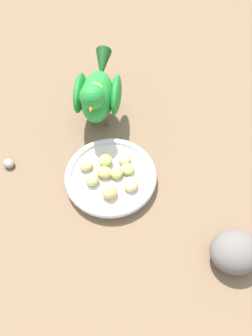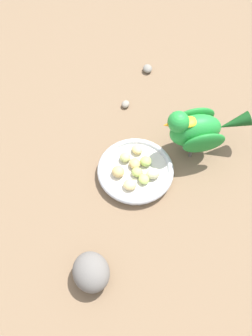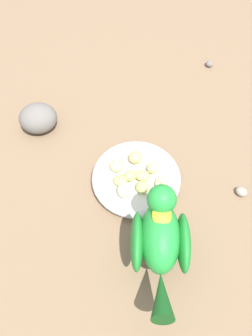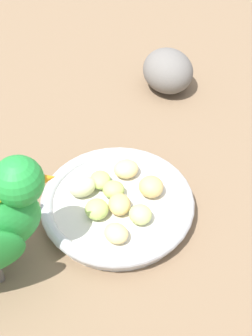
# 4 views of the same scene
# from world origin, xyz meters

# --- Properties ---
(ground_plane) EXTENTS (4.00, 4.00, 0.00)m
(ground_plane) POSITION_xyz_m (0.00, 0.00, 0.00)
(ground_plane) COLOR #7A6047
(feeding_bowl) EXTENTS (0.19, 0.19, 0.03)m
(feeding_bowl) POSITION_xyz_m (-0.02, -0.00, 0.01)
(feeding_bowl) COLOR beige
(feeding_bowl) RESTS_ON ground_plane
(apple_piece_0) EXTENTS (0.04, 0.04, 0.02)m
(apple_piece_0) POSITION_xyz_m (-0.00, -0.04, 0.03)
(apple_piece_0) COLOR tan
(apple_piece_0) RESTS_ON feeding_bowl
(apple_piece_1) EXTENTS (0.03, 0.03, 0.02)m
(apple_piece_1) POSITION_xyz_m (-0.04, -0.03, 0.03)
(apple_piece_1) COLOR #C6D17A
(apple_piece_1) RESTS_ON feeding_bowl
(apple_piece_2) EXTENTS (0.04, 0.04, 0.02)m
(apple_piece_2) POSITION_xyz_m (-0.05, 0.02, 0.03)
(apple_piece_2) COLOR #B2CC66
(apple_piece_2) RESTS_ON feeding_bowl
(apple_piece_3) EXTENTS (0.04, 0.04, 0.02)m
(apple_piece_3) POSITION_xyz_m (-0.02, 0.04, 0.03)
(apple_piece_3) COLOR beige
(apple_piece_3) RESTS_ON feeding_bowl
(apple_piece_4) EXTENTS (0.03, 0.03, 0.02)m
(apple_piece_4) POSITION_xyz_m (-0.01, 0.01, 0.03)
(apple_piece_4) COLOR #B2CC66
(apple_piece_4) RESTS_ON feeding_bowl
(apple_piece_5) EXTENTS (0.04, 0.04, 0.02)m
(apple_piece_5) POSITION_xyz_m (0.02, 0.00, 0.03)
(apple_piece_5) COLOR #E5C67F
(apple_piece_5) RESTS_ON feeding_bowl
(apple_piece_6) EXTENTS (0.04, 0.04, 0.02)m
(apple_piece_6) POSITION_xyz_m (0.00, 0.03, 0.03)
(apple_piece_6) COLOR #B2CC66
(apple_piece_6) RESTS_ON feeding_bowl
(apple_piece_7) EXTENTS (0.04, 0.04, 0.02)m
(apple_piece_7) POSITION_xyz_m (-0.08, -0.01, 0.03)
(apple_piece_7) COLOR #E5C67F
(apple_piece_7) RESTS_ON feeding_bowl
(apple_piece_8) EXTENTS (0.04, 0.03, 0.02)m
(apple_piece_8) POSITION_xyz_m (-0.03, -0.01, 0.03)
(apple_piece_8) COLOR tan
(apple_piece_8) RESTS_ON feeding_bowl
(parrot) EXTENTS (0.15, 0.21, 0.15)m
(parrot) POSITION_xyz_m (-0.13, 0.12, 0.09)
(parrot) COLOR #59544C
(parrot) RESTS_ON ground_plane
(rock_large) EXTENTS (0.12, 0.11, 0.07)m
(rock_large) POSITION_xyz_m (0.25, -0.02, 0.03)
(rock_large) COLOR slate
(rock_large) RESTS_ON ground_plane
(pebble_0) EXTENTS (0.03, 0.02, 0.02)m
(pebble_0) POSITION_xyz_m (-0.23, -0.09, 0.01)
(pebble_0) COLOR gray
(pebble_0) RESTS_ON ground_plane
(pebble_2) EXTENTS (0.04, 0.03, 0.02)m
(pebble_2) POSITION_xyz_m (-0.37, -0.06, 0.01)
(pebble_2) COLOR gray
(pebble_2) RESTS_ON ground_plane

